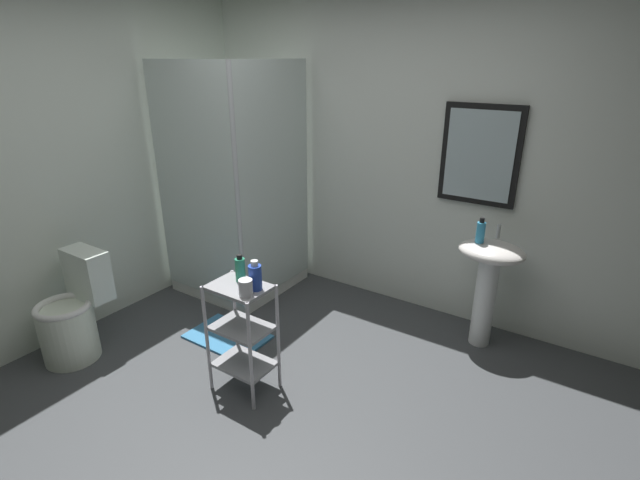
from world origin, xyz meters
The scene contains 13 objects.
ground_plane centered at (0.00, 0.00, -0.01)m, with size 4.20×4.20×0.02m, color #424548.
wall_back centered at (0.01, 1.85, 1.25)m, with size 4.20×0.14×2.50m.
wall_left centered at (-1.85, 0.00, 1.25)m, with size 0.10×4.20×2.50m, color silver.
shower_stall centered at (-1.18, 1.17, 0.46)m, with size 0.92×0.92×2.00m.
pedestal_sink centered at (0.89, 1.52, 0.58)m, with size 0.46×0.37×0.81m.
sink_faucet centered at (0.89, 1.64, 0.86)m, with size 0.03×0.03×0.10m, color silver.
toilet centered at (-1.48, -0.23, 0.31)m, with size 0.37×0.49×0.76m.
storage_cart centered at (-0.23, 0.16, 0.44)m, with size 0.38×0.28×0.74m.
hand_soap_bottle centered at (0.81, 1.48, 0.89)m, with size 0.06×0.06×0.18m.
shampoo_bottle_blue centered at (-0.12, 0.18, 0.82)m, with size 0.08×0.08×0.18m.
body_wash_bottle_green centered at (-0.27, 0.22, 0.82)m, with size 0.06×0.06×0.17m.
rinse_cup centered at (-0.11, 0.09, 0.79)m, with size 0.08×0.08×0.10m, color silver.
bath_mat centered at (-0.74, 0.51, 0.01)m, with size 0.60×0.40×0.02m, color teal.
Camera 1 is at (1.55, -1.65, 2.02)m, focal length 26.20 mm.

